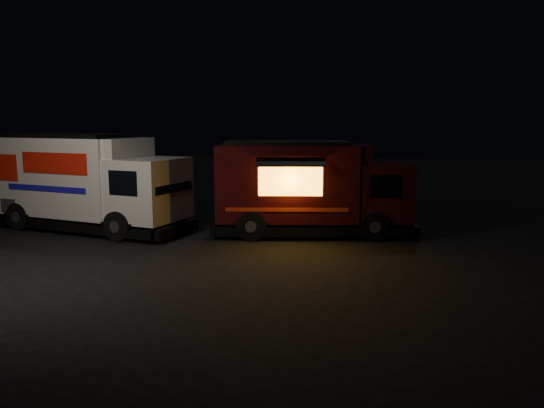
% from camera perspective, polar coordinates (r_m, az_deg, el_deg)
% --- Properties ---
extents(ground, '(80.00, 80.00, 0.00)m').
position_cam_1_polar(ground, '(15.14, -8.00, -5.29)').
color(ground, black).
rests_on(ground, ground).
extents(white_truck, '(7.50, 3.68, 3.26)m').
position_cam_1_polar(white_truck, '(19.08, -18.99, 2.22)').
color(white_truck, silver).
rests_on(white_truck, ground).
extents(red_truck, '(6.92, 3.76, 3.05)m').
position_cam_1_polar(red_truck, '(17.41, 4.45, 1.74)').
color(red_truck, '#380A11').
rests_on(red_truck, ground).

